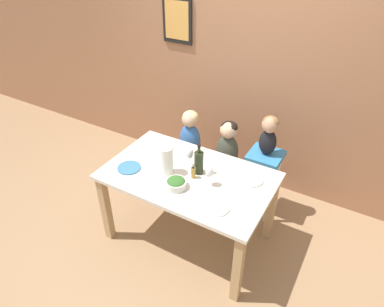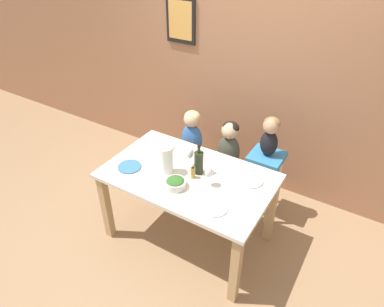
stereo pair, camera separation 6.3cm
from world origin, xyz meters
The scene contains 19 objects.
ground_plane centered at (0.00, 0.00, 0.00)m, with size 14.00×14.00×0.00m, color #9E7A56.
wall_back centered at (0.00, 1.21, 1.35)m, with size 10.00×0.09×2.70m.
dining_table centered at (0.00, 0.00, 0.65)m, with size 1.45×0.88×0.76m.
chair_far_left centered at (-0.38, 0.68, 0.37)m, with size 0.37×0.37×0.44m.
chair_far_center centered at (0.06, 0.68, 0.37)m, with size 0.37×0.37×0.44m.
chair_right_highchair centered at (0.46, 0.68, 0.55)m, with size 0.32×0.31×0.73m.
person_child_left centered at (-0.38, 0.69, 0.72)m, with size 0.24×0.18×0.52m.
person_child_center centered at (0.06, 0.69, 0.72)m, with size 0.24×0.18×0.52m.
person_baby_right centered at (0.46, 0.69, 0.97)m, with size 0.17×0.16×0.40m.
wine_bottle centered at (0.06, 0.07, 0.88)m, with size 0.08×0.08×0.29m.
paper_towel_roll centered at (-0.17, -0.07, 0.89)m, with size 0.11×0.11×0.26m.
wine_glass_near centered at (0.22, -0.03, 0.89)m, with size 0.07×0.07×0.18m.
wine_glass_far centered at (-0.06, 0.12, 0.89)m, with size 0.07×0.07×0.18m.
salad_bowl_large centered at (0.00, -0.19, 0.81)m, with size 0.18×0.18×0.08m.
dinner_plate_front_left centered at (-0.50, -0.18, 0.77)m, with size 0.21×0.21×0.01m.
dinner_plate_back_left centered at (-0.43, 0.24, 0.77)m, with size 0.21×0.21×0.01m.
dinner_plate_back_right centered at (0.50, 0.20, 0.77)m, with size 0.21×0.21×0.01m.
dinner_plate_front_right centered at (0.39, -0.25, 0.77)m, with size 0.21×0.21×0.01m.
condiment_bottle_hot_sauce centered at (0.06, -0.01, 0.82)m, with size 0.04×0.04×0.12m.
Camera 1 is at (1.19, -1.99, 2.57)m, focal length 32.00 mm.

